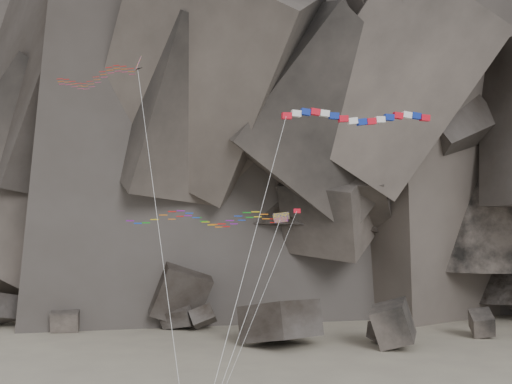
# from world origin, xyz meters

# --- Properties ---
(headland) EXTENTS (110.00, 70.00, 84.00)m
(headland) POSITION_xyz_m (0.00, 70.00, 42.00)
(headland) COLOR #5D524C
(headland) RESTS_ON ground
(boulder_field) EXTENTS (79.96, 20.06, 10.21)m
(boulder_field) POSITION_xyz_m (-4.60, 33.60, 2.43)
(boulder_field) COLOR #47423F
(boulder_field) RESTS_ON ground
(delta_kite) EXTENTS (16.05, 15.99, 26.65)m
(delta_kite) POSITION_xyz_m (-11.25, 3.15, 26.44)
(delta_kite) COLOR red
(delta_kite) RESTS_ON ground
(banner_kite) EXTENTS (14.92, 18.17, 22.00)m
(banner_kite) POSITION_xyz_m (10.07, 3.52, 22.74)
(banner_kite) COLOR red
(banner_kite) RESTS_ON ground
(parafoil_kite) EXTENTS (13.25, 15.53, 14.18)m
(parafoil_kite) POSITION_xyz_m (-2.18, 2.65, 15.00)
(parafoil_kite) COLOR yellow
(parafoil_kite) RESTS_ON ground
(pennant_kite) EXTENTS (4.88, 14.38, 14.31)m
(pennant_kite) POSITION_xyz_m (4.48, -1.39, 12.24)
(pennant_kite) COLOR red
(pennant_kite) RESTS_ON ground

